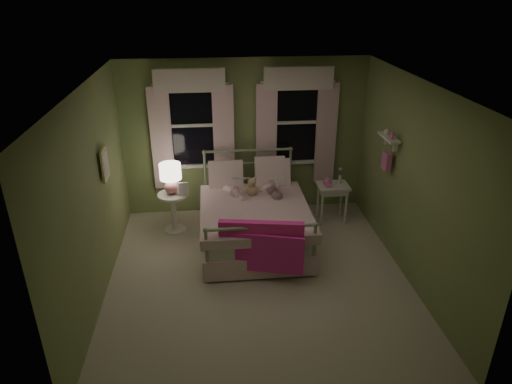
{
  "coord_description": "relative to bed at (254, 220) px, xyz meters",
  "views": [
    {
      "loc": [
        -0.56,
        -5.1,
        3.68
      ],
      "look_at": [
        0.03,
        0.61,
        1.0
      ],
      "focal_mm": 32.0,
      "sensor_mm": 36.0,
      "label": 1
    }
  ],
  "objects": [
    {
      "name": "window_left",
      "position": [
        -0.89,
        1.08,
        1.25
      ],
      "size": [
        1.34,
        0.13,
        1.96
      ],
      "color": "black",
      "rests_on": "room_shell"
    },
    {
      "name": "book_left",
      "position": [
        -0.29,
        0.18,
        0.59
      ],
      "size": [
        0.23,
        0.17,
        0.26
      ],
      "primitive_type": "imported",
      "rotation": [
        1.22,
        0.0,
        -0.34
      ],
      "color": "beige",
      "rests_on": "child_left"
    },
    {
      "name": "pink_toy",
      "position": [
        1.25,
        0.55,
        0.33
      ],
      "size": [
        0.14,
        0.2,
        0.14
      ],
      "color": "pink",
      "rests_on": "nightstand_right"
    },
    {
      "name": "book_nightstand",
      "position": [
        -1.14,
        0.39,
        0.28
      ],
      "size": [
        0.19,
        0.24,
        0.02
      ],
      "primitive_type": "imported",
      "rotation": [
        0.0,
        0.0,
        -0.13
      ],
      "color": "beige",
      "rests_on": "nightstand_left"
    },
    {
      "name": "pink_throw",
      "position": [
        -0.01,
        -1.02,
        0.23
      ],
      "size": [
        1.1,
        0.37,
        0.71
      ],
      "color": "#FF31A1",
      "rests_on": "bed"
    },
    {
      "name": "bud_vase",
      "position": [
        1.47,
        0.6,
        0.41
      ],
      "size": [
        0.06,
        0.06,
        0.28
      ],
      "color": "white",
      "rests_on": "nightstand_right"
    },
    {
      "name": "table_lamp",
      "position": [
        -1.24,
        0.47,
        0.58
      ],
      "size": [
        0.33,
        0.33,
        0.49
      ],
      "color": "#DA8184",
      "rests_on": "nightstand_left"
    },
    {
      "name": "child_right",
      "position": [
        0.27,
        0.43,
        0.59
      ],
      "size": [
        0.44,
        0.37,
        0.79
      ],
      "primitive_type": "imported",
      "rotation": [
        0.0,
        0.0,
        3.35
      ],
      "color": "#F7D1DD",
      "rests_on": "bed"
    },
    {
      "name": "nightstand_right",
      "position": [
        1.35,
        0.55,
        0.17
      ],
      "size": [
        0.5,
        0.4,
        0.64
      ],
      "color": "white",
      "rests_on": "ground"
    },
    {
      "name": "nightstand_left",
      "position": [
        -1.24,
        0.47,
        0.04
      ],
      "size": [
        0.46,
        0.46,
        0.65
      ],
      "color": "white",
      "rests_on": "ground"
    },
    {
      "name": "bed",
      "position": [
        0.0,
        0.0,
        0.0
      ],
      "size": [
        1.58,
        2.04,
        1.18
      ],
      "color": "white",
      "rests_on": "ground"
    },
    {
      "name": "room_shell",
      "position": [
        -0.04,
        -0.95,
        0.92
      ],
      "size": [
        4.2,
        4.2,
        4.2
      ],
      "color": "beige",
      "rests_on": "ground"
    },
    {
      "name": "child_left",
      "position": [
        -0.29,
        0.43,
        0.59
      ],
      "size": [
        0.34,
        0.28,
        0.79
      ],
      "primitive_type": "imported",
      "rotation": [
        0.0,
        0.0,
        3.51
      ],
      "color": "#F7D1DD",
      "rests_on": "bed"
    },
    {
      "name": "book_right",
      "position": [
        0.27,
        0.18,
        0.54
      ],
      "size": [
        0.22,
        0.15,
        0.26
      ],
      "primitive_type": "imported",
      "rotation": [
        1.22,
        0.0,
        -0.21
      ],
      "color": "beige",
      "rests_on": "child_right"
    },
    {
      "name": "teddy_bear",
      "position": [
        -0.01,
        0.27,
        0.42
      ],
      "size": [
        0.23,
        0.19,
        0.31
      ],
      "color": "tan",
      "rests_on": "bed"
    },
    {
      "name": "framed_picture",
      "position": [
        -1.99,
        -0.35,
        1.12
      ],
      "size": [
        0.03,
        0.32,
        0.42
      ],
      "color": "beige",
      "rests_on": "room_shell"
    },
    {
      "name": "wall_shelf",
      "position": [
        1.86,
        -0.25,
        1.15
      ],
      "size": [
        0.15,
        0.5,
        0.6
      ],
      "color": "white",
      "rests_on": "room_shell"
    },
    {
      "name": "window_right",
      "position": [
        0.81,
        1.08,
        1.25
      ],
      "size": [
        1.34,
        0.13,
        1.96
      ],
      "color": "black",
      "rests_on": "room_shell"
    }
  ]
}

